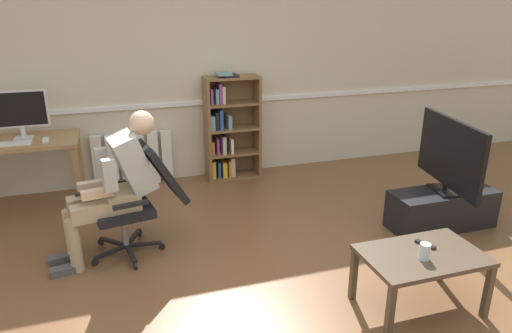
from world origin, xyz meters
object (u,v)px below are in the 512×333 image
computer_desk (17,151)px  tv_screen (450,155)px  coffee_table (422,261)px  imac_monitor (20,111)px  spare_remote (425,244)px  drinking_glass (425,252)px  tv_stand (442,209)px  computer_mouse (46,140)px  office_chair (141,194)px  bookshelf (229,129)px  person_seated (115,183)px  radiator (133,159)px  keyboard (11,144)px

computer_desk → tv_screen: size_ratio=1.17×
coffee_table → imac_monitor: bearing=136.0°
imac_monitor → spare_remote: size_ratio=3.54×
computer_desk → drinking_glass: computer_desk is taller
tv_stand → coffee_table: (-0.99, -1.00, 0.20)m
tv_stand → imac_monitor: bearing=155.8°
computer_mouse → office_chair: (0.81, -1.06, -0.25)m
computer_mouse → coffee_table: computer_mouse is taller
bookshelf → coffee_table: (0.61, -2.92, -0.22)m
computer_mouse → drinking_glass: bearing=-45.4°
person_seated → drinking_glass: person_seated is taller
office_chair → spare_remote: office_chair is taller
drinking_glass → person_seated: bearing=142.6°
office_chair → person_seated: 0.25m
bookshelf → tv_screen: 2.50m
computer_desk → imac_monitor: size_ratio=2.26×
computer_desk → coffee_table: size_ratio=1.45×
imac_monitor → tv_screen: bearing=-24.2°
drinking_glass → spare_remote: bearing=50.3°
person_seated → computer_desk: bearing=-153.3°
radiator → tv_stand: size_ratio=0.88×
person_seated → office_chair: bearing=90.0°
tv_screen → spare_remote: 1.32m
computer_mouse → bookshelf: bookshelf is taller
tv_stand → spare_remote: (-0.91, -0.92, 0.26)m
computer_mouse → bookshelf: bearing=11.8°
keyboard → tv_screen: bearing=-20.9°
computer_desk → coffee_table: computer_desk is taller
keyboard → computer_mouse: computer_mouse is taller
radiator → keyboard: bearing=-155.1°
computer_mouse → bookshelf: size_ratio=0.08×
keyboard → drinking_glass: 3.84m
imac_monitor → computer_mouse: (0.22, -0.20, -0.26)m
computer_desk → bookshelf: (2.27, 0.29, -0.04)m
bookshelf → radiator: bookshelf is taller
radiator → coffee_table: size_ratio=1.09×
bookshelf → person_seated: 2.03m
computer_mouse → coffee_table: (2.58, -2.51, -0.39)m
imac_monitor → spare_remote: bearing=-42.2°
person_seated → keyboard: bearing=-149.6°
office_chair → imac_monitor: bearing=-150.7°
computer_mouse → radiator: 1.08m
computer_mouse → tv_stand: bearing=-22.9°
radiator → spare_remote: size_ratio=6.01×
bookshelf → radiator: bearing=175.0°
imac_monitor → tv_screen: imac_monitor is taller
computer_mouse → imac_monitor: bearing=138.2°
imac_monitor → office_chair: 1.71m
imac_monitor → coffee_table: size_ratio=0.64×
office_chair → person_seated: (-0.20, -0.04, 0.14)m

